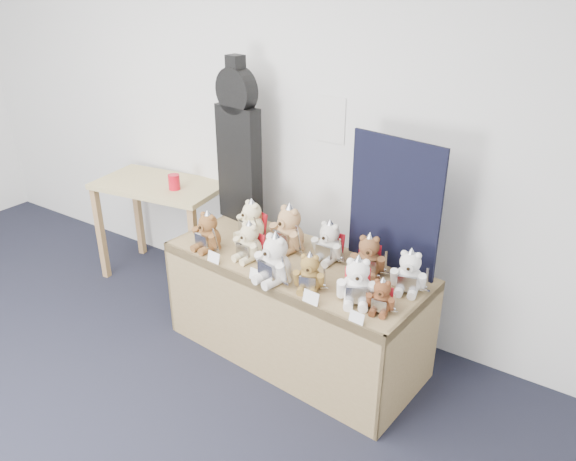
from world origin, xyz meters
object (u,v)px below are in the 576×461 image
Objects in this scene: red_cup at (174,182)px; teddy_front_right at (309,274)px; side_table at (161,198)px; teddy_back_end at (409,273)px; teddy_back_centre_left at (288,231)px; teddy_back_centre_right at (329,243)px; teddy_front_far_left at (208,233)px; teddy_back_left at (251,221)px; teddy_front_centre at (275,260)px; guitar_case at (239,144)px; teddy_front_end at (381,297)px; display_table at (289,286)px; teddy_front_far_right at (357,282)px; teddy_back_right at (368,257)px; teddy_back_far_left at (256,223)px; teddy_front_left at (249,243)px.

teddy_front_right is at bearing -17.66° from red_cup.
teddy_back_end is (2.15, -0.21, 0.11)m from side_table.
side_table is 3.10× the size of teddy_back_centre_left.
teddy_front_far_left is at bearing -154.90° from teddy_back_centre_right.
teddy_back_left is (0.13, 0.29, 0.00)m from teddy_front_far_left.
guitar_case is at bearing 152.91° from teddy_front_centre.
teddy_front_end is at bearing -21.35° from side_table.
guitar_case reaches higher than display_table.
teddy_front_far_right is (0.53, -0.13, 0.27)m from display_table.
guitar_case is at bearing 169.79° from teddy_back_centre_right.
teddy_front_centre is (0.03, -0.19, 0.28)m from display_table.
red_cup is 1.37m from teddy_front_centre.
teddy_front_far_left is (0.88, -0.44, 0.11)m from side_table.
teddy_back_left is (-0.42, 0.19, 0.27)m from display_table.
teddy_front_far_right is 0.32m from teddy_back_end.
teddy_back_right is at bearing 80.16° from teddy_front_far_right.
display_table is 0.62m from teddy_front_far_left.
teddy_back_far_left is at bearing 129.71° from teddy_front_right.
teddy_front_far_left reaches higher than side_table.
teddy_back_end is at bearing 0.22° from teddy_back_far_left.
teddy_back_centre_right is (0.17, 0.20, 0.26)m from display_table.
teddy_front_centre is at bearing -1.62° from teddy_front_far_left.
teddy_front_left is 0.27m from teddy_back_centre_left.
display_table is at bearing -43.41° from teddy_back_centre_left.
teddy_back_centre_left reaches higher than teddy_front_right.
teddy_back_far_left is at bearing 128.40° from teddy_front_left.
teddy_back_centre_left reaches higher than red_cup.
teddy_front_far_right is 1.42× the size of teddy_back_far_left.
teddy_back_centre_left reaches higher than teddy_front_far_left.
guitar_case is (0.77, 0.04, 0.56)m from side_table.
guitar_case reaches higher than teddy_back_right.
side_table is at bearing 156.28° from teddy_back_right.
side_table is at bearing 171.35° from display_table.
teddy_front_far_left reaches higher than teddy_back_far_left.
teddy_front_far_right reaches higher than teddy_back_centre_right.
teddy_back_far_left reaches higher than side_table.
teddy_front_far_left is 1.08m from teddy_front_far_right.
teddy_back_right is (-0.08, 0.31, -0.01)m from teddy_front_far_right.
teddy_front_centre reaches higher than teddy_back_centre_right.
teddy_back_centre_left reaches higher than teddy_back_end.
teddy_back_centre_right is (0.28, 0.03, -0.02)m from teddy_back_centre_left.
teddy_back_centre_right reaches higher than teddy_front_right.
teddy_front_far_left is (0.11, -0.48, -0.44)m from guitar_case.
teddy_back_centre_right reaches higher than teddy_front_end.
side_table is 2.16m from teddy_back_end.
teddy_back_centre_left is at bearing 128.50° from display_table.
guitar_case reaches higher than teddy_back_centre_left.
teddy_back_left is 0.06m from teddy_back_far_left.
side_table is 0.92× the size of guitar_case.
teddy_back_left reaches higher than teddy_front_far_left.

